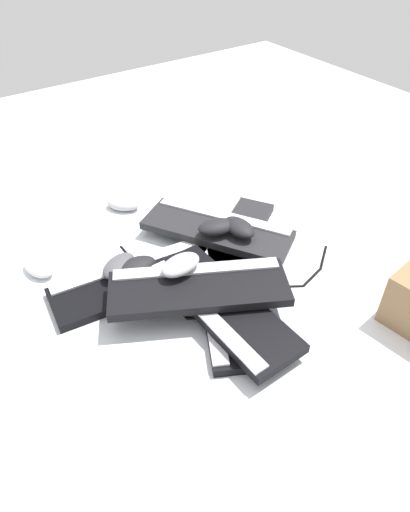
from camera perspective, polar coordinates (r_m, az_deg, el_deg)
ground_plane at (r=1.27m, az=-0.28°, el=-1.85°), size 3.20×3.20×0.00m
keyboard_0 at (r=1.18m, az=3.09°, el=-5.49°), size 0.46×0.34×0.03m
keyboard_1 at (r=1.36m, az=2.89°, el=1.99°), size 0.36×0.45×0.03m
keyboard_2 at (r=1.24m, az=-8.91°, el=-3.11°), size 0.20×0.45×0.03m
keyboard_3 at (r=1.35m, az=1.55°, el=3.38°), size 0.45×0.36×0.03m
keyboard_4 at (r=1.12m, az=2.09°, el=-6.19°), size 0.44×0.16×0.03m
keyboard_5 at (r=1.12m, az=-0.78°, el=-3.97°), size 0.34×0.46×0.03m
mouse_0 at (r=1.24m, az=-10.73°, el=-1.21°), size 0.11×0.13×0.04m
mouse_1 at (r=1.19m, az=-9.51°, el=-3.06°), size 0.12×0.09×0.04m
mouse_2 at (r=1.53m, az=-10.20°, el=6.48°), size 0.13×0.12×0.04m
mouse_3 at (r=1.34m, az=-20.08°, el=-1.20°), size 0.12×0.08×0.04m
mouse_4 at (r=1.13m, az=-3.07°, el=-1.10°), size 0.08×0.12×0.04m
mouse_5 at (r=1.30m, az=1.50°, el=3.66°), size 0.10×0.12×0.04m
mouse_6 at (r=1.23m, az=-8.61°, el=-1.31°), size 0.07×0.11×0.04m
mouse_7 at (r=1.30m, az=4.27°, el=3.59°), size 0.11×0.07×0.04m
cable_0 at (r=1.24m, az=2.46°, el=-3.30°), size 0.44×0.51×0.01m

